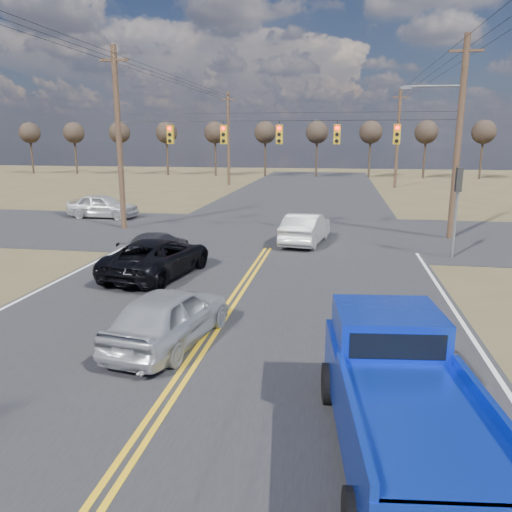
% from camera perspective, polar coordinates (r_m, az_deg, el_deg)
% --- Properties ---
extents(ground, '(160.00, 160.00, 0.00)m').
position_cam_1_polar(ground, '(10.72, -9.64, -15.29)').
color(ground, brown).
rests_on(ground, ground).
extents(road_main, '(14.00, 120.00, 0.02)m').
position_cam_1_polar(road_main, '(19.80, -0.24, -1.62)').
color(road_main, '#28282B').
rests_on(road_main, ground).
extents(road_cross, '(120.00, 12.00, 0.02)m').
position_cam_1_polar(road_cross, '(27.53, 2.57, 2.61)').
color(road_cross, '#28282B').
rests_on(road_cross, ground).
extents(signal_gantry, '(19.60, 4.83, 10.00)m').
position_cam_1_polar(signal_gantry, '(26.79, 3.72, 13.20)').
color(signal_gantry, '#473323').
rests_on(signal_gantry, ground).
extents(utility_poles, '(19.60, 58.32, 10.00)m').
position_cam_1_polar(utility_poles, '(26.06, 2.42, 13.57)').
color(utility_poles, '#473323').
rests_on(utility_poles, ground).
extents(treeline, '(87.00, 117.80, 7.40)m').
position_cam_1_polar(treeline, '(35.97, 4.46, 14.22)').
color(treeline, '#33261C').
rests_on(treeline, ground).
extents(pickup_truck, '(2.70, 5.74, 2.08)m').
position_cam_1_polar(pickup_truck, '(8.68, 16.20, -15.35)').
color(pickup_truck, black).
rests_on(pickup_truck, ground).
extents(silver_suv, '(2.44, 4.61, 1.49)m').
position_cam_1_polar(silver_suv, '(12.81, -9.90, -6.76)').
color(silver_suv, '#AAADB2').
rests_on(silver_suv, ground).
extents(black_suv, '(3.24, 5.54, 1.45)m').
position_cam_1_polar(black_suv, '(19.17, -11.16, -0.14)').
color(black_suv, black).
rests_on(black_suv, ground).
extents(white_car_queue, '(2.32, 4.84, 1.53)m').
position_cam_1_polar(white_car_queue, '(24.79, 5.69, 3.17)').
color(white_car_queue, '#BEBEBE').
rests_on(white_car_queue, ground).
extents(dgrey_car_queue, '(1.85, 4.41, 1.27)m').
position_cam_1_polar(dgrey_car_queue, '(21.44, -11.34, 1.02)').
color(dgrey_car_queue, '#35353A').
rests_on(dgrey_car_queue, ground).
extents(cross_car_west, '(2.06, 4.68, 1.57)m').
position_cam_1_polar(cross_car_west, '(34.26, -17.12, 5.48)').
color(cross_car_west, silver).
rests_on(cross_car_west, ground).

